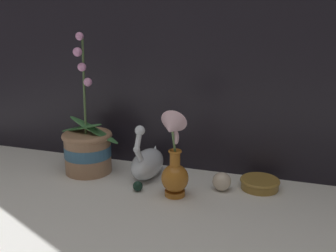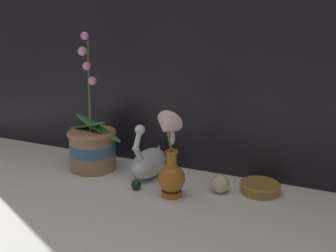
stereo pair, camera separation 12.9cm
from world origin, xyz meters
name	(u,v)px [view 1 (the left image)]	position (x,y,z in m)	size (l,w,h in m)	color
ground_plane	(149,200)	(0.00, 0.00, 0.00)	(2.80, 2.80, 0.00)	silver
window_backdrop	(179,1)	(0.00, 0.31, 0.60)	(2.80, 0.03, 1.20)	black
orchid_potted_plant	(88,148)	(-0.29, 0.15, 0.09)	(0.26, 0.18, 0.50)	#9E7556
swan_figurine	(148,162)	(-0.07, 0.17, 0.05)	(0.10, 0.21, 0.21)	silver
blue_vase	(174,163)	(0.07, 0.05, 0.11)	(0.09, 0.12, 0.28)	#B26B23
glass_sphere	(222,181)	(0.20, 0.14, 0.03)	(0.06, 0.06, 0.06)	beige
amber_dish	(260,183)	(0.32, 0.20, 0.02)	(0.13, 0.13, 0.03)	olive
glass_bauble	(138,186)	(-0.06, 0.05, 0.02)	(0.03, 0.03, 0.03)	#142D23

